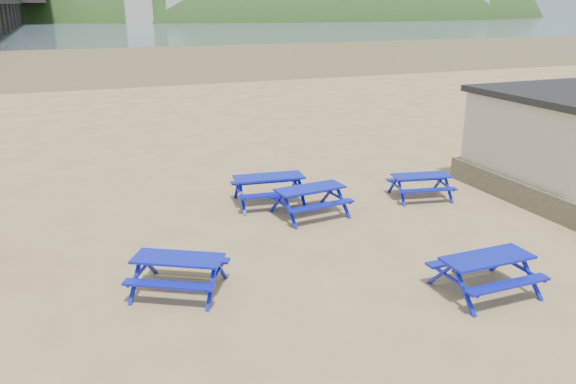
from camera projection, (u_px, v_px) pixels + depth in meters
name	position (u px, v px, depth m)	size (l,w,h in m)	color
ground	(313.00, 249.00, 13.57)	(400.00, 400.00, 0.00)	tan
wet_sand	(110.00, 58.00, 62.02)	(400.00, 400.00, 0.00)	brown
sea	(75.00, 25.00, 163.32)	(400.00, 400.00, 0.00)	#495C69
picnic_table_blue_a	(310.00, 201.00, 15.65)	(2.09, 1.75, 0.81)	#0015B4
picnic_table_blue_b	(269.00, 190.00, 16.54)	(2.21, 1.87, 0.85)	#0015B4
picnic_table_blue_c	(420.00, 186.00, 17.06)	(1.98, 1.71, 0.73)	#0015B4
picnic_table_blue_d	(179.00, 274.00, 11.48)	(2.31, 2.18, 0.76)	#0015B4
picnic_table_blue_e	(486.00, 274.00, 11.44)	(1.90, 1.53, 0.80)	#0015B4
pier	(5.00, 5.00, 162.53)	(24.00, 220.00, 39.29)	black
headland_town	(286.00, 41.00, 250.60)	(264.00, 144.00, 108.00)	#2D4C1E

